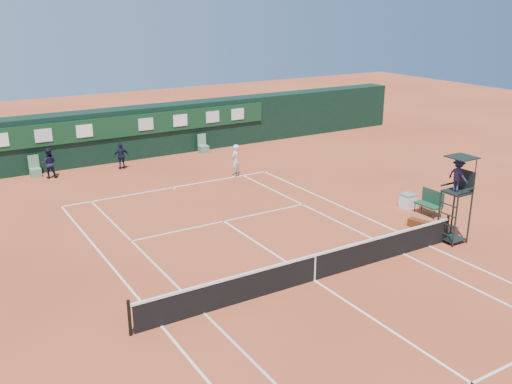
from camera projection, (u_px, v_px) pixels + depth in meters
ground at (314, 280)px, 19.12m from camera, size 90.00×90.00×0.00m
court_lines at (314, 280)px, 19.11m from camera, size 11.05×23.85×0.01m
tennis_net at (315, 267)px, 18.96m from camera, size 12.90×0.10×1.10m
back_wall at (125, 133)px, 33.84m from camera, size 40.00×1.65×3.00m
linesman_chair_left at (35, 171)px, 30.49m from camera, size 0.55×0.50×1.15m
linesman_chair_right at (203, 148)px, 35.42m from camera, size 0.55×0.50×1.15m
umpire_chair at (458, 182)px, 21.47m from camera, size 0.96×0.95×3.42m
player_bench at (430, 201)px, 24.95m from camera, size 0.55×1.20×1.10m
tennis_bag at (419, 224)px, 23.61m from camera, size 0.60×0.93×0.32m
cooler at (408, 201)px, 25.86m from camera, size 0.57×0.57×0.65m
tennis_ball at (263, 186)px, 28.89m from camera, size 0.07×0.07×0.07m
player at (235, 161)px, 30.35m from camera, size 0.76×0.71×1.75m
ball_kid_left at (49, 163)px, 30.15m from camera, size 0.92×0.81×1.60m
ball_kid_right at (121, 156)px, 31.79m from camera, size 0.89×0.42×1.47m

